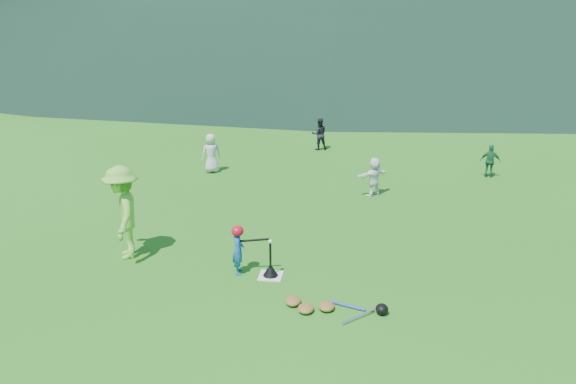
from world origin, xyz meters
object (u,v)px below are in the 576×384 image
(home_plate, at_px, (271,276))
(fielder_a, at_px, (211,153))
(fielder_b, at_px, (319,134))
(equipment_pile, at_px, (327,306))
(adult_coach, at_px, (123,212))
(fielder_c, at_px, (490,161))
(batting_tee, at_px, (271,270))
(batter_child, at_px, (238,250))
(fielder_d, at_px, (374,177))

(home_plate, relative_size, fielder_a, 0.37)
(fielder_b, relative_size, equipment_pile, 0.64)
(home_plate, xyz_separation_m, fielder_b, (0.10, 10.06, 0.56))
(home_plate, distance_m, fielder_b, 10.08)
(adult_coach, relative_size, equipment_pile, 1.09)
(fielder_c, xyz_separation_m, batting_tee, (-5.53, -7.37, -0.38))
(fielder_b, distance_m, equipment_pile, 11.24)
(batter_child, distance_m, batting_tee, 0.74)
(home_plate, distance_m, equipment_pile, 1.62)
(fielder_d, bearing_deg, batter_child, 24.92)
(fielder_c, bearing_deg, equipment_pile, 72.59)
(batter_child, bearing_deg, fielder_d, -41.89)
(batter_child, distance_m, equipment_pile, 2.21)
(batter_child, relative_size, fielder_b, 0.85)
(fielder_d, bearing_deg, equipment_pile, 44.79)
(batting_tee, bearing_deg, fielder_a, 113.96)
(fielder_b, distance_m, fielder_c, 6.06)
(fielder_d, height_order, equipment_pile, fielder_d)
(adult_coach, height_order, fielder_a, adult_coach)
(fielder_b, xyz_separation_m, fielder_d, (1.92, -4.88, -0.03))
(adult_coach, bearing_deg, home_plate, 60.15)
(batter_child, xyz_separation_m, adult_coach, (-2.50, 0.44, 0.50))
(home_plate, xyz_separation_m, fielder_d, (2.02, 5.18, 0.53))
(batter_child, relative_size, batting_tee, 1.43)
(home_plate, height_order, fielder_d, fielder_d)
(home_plate, relative_size, fielder_b, 0.39)
(home_plate, xyz_separation_m, adult_coach, (-3.15, 0.50, 0.97))
(adult_coach, xyz_separation_m, fielder_d, (5.17, 4.68, -0.44))
(batting_tee, bearing_deg, equipment_pile, -43.59)
(adult_coach, bearing_deg, fielder_b, 140.38)
(batter_child, height_order, fielder_b, fielder_b)
(home_plate, height_order, fielder_c, fielder_c)
(adult_coach, distance_m, fielder_b, 10.11)
(fielder_c, bearing_deg, adult_coach, 48.12)
(fielder_c, relative_size, batting_tee, 1.49)
(adult_coach, bearing_deg, fielder_d, 111.36)
(adult_coach, distance_m, fielder_c, 11.08)
(fielder_c, bearing_deg, fielder_b, -16.65)
(fielder_b, bearing_deg, fielder_a, 29.74)
(fielder_b, xyz_separation_m, batting_tee, (-0.10, -10.06, -0.44))
(fielder_b, relative_size, fielder_c, 1.13)
(fielder_a, relative_size, batting_tee, 1.80)
(fielder_c, bearing_deg, fielder_a, 13.89)
(batter_child, height_order, fielder_d, fielder_d)
(batting_tee, bearing_deg, fielder_d, 68.75)
(fielder_a, bearing_deg, batter_child, 81.27)
(batting_tee, relative_size, equipment_pile, 0.38)
(batter_child, bearing_deg, home_plate, -109.92)
(fielder_a, bearing_deg, batting_tee, 85.87)
(equipment_pile, bearing_deg, fielder_b, 95.48)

